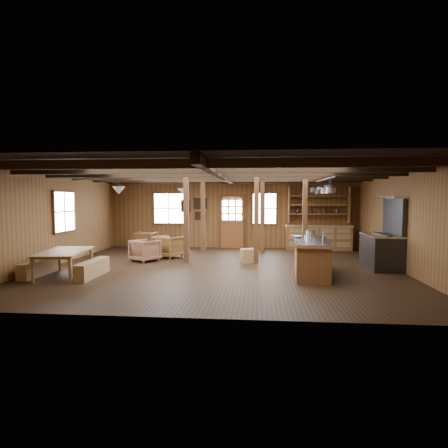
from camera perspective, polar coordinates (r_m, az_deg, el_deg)
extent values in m
cube|color=black|center=(10.85, -0.44, -6.82)|extent=(10.00, 9.00, 0.02)
cube|color=black|center=(10.69, -0.44, 8.20)|extent=(10.00, 9.00, 0.02)
cube|color=brown|center=(12.24, -24.49, 0.70)|extent=(0.02, 9.00, 2.80)
cube|color=brown|center=(11.34, 25.65, 0.43)|extent=(0.02, 9.00, 2.80)
cube|color=brown|center=(15.17, 1.25, 1.63)|extent=(10.00, 0.02, 2.80)
cube|color=brown|center=(6.22, -4.56, -1.81)|extent=(10.00, 0.02, 2.80)
cube|color=black|center=(7.21, -3.24, 9.18)|extent=(9.80, 0.12, 0.18)
cube|color=black|center=(8.70, -1.76, 8.30)|extent=(9.80, 0.12, 0.18)
cube|color=black|center=(10.18, -0.73, 7.67)|extent=(9.80, 0.12, 0.18)
cube|color=black|center=(11.67, 0.05, 7.20)|extent=(9.80, 0.12, 0.18)
cube|color=black|center=(13.17, 0.64, 6.84)|extent=(9.80, 0.12, 0.18)
cube|color=black|center=(14.46, 1.06, 6.58)|extent=(9.80, 0.12, 0.18)
cube|color=black|center=(10.68, -0.44, 7.50)|extent=(0.18, 8.82, 0.18)
cube|color=#412612|center=(11.84, -5.75, 0.94)|extent=(0.15, 0.15, 2.80)
cube|color=#412612|center=(13.97, -3.22, 1.42)|extent=(0.15, 0.15, 2.80)
cube|color=#412612|center=(11.62, 4.96, 0.89)|extent=(0.15, 0.15, 2.80)
cube|color=#412612|center=(13.82, 5.84, 1.38)|extent=(0.15, 0.15, 2.80)
cube|color=#412612|center=(12.72, 12.21, 1.08)|extent=(0.15, 0.15, 2.80)
cube|color=brown|center=(15.17, 1.23, -1.59)|extent=(0.90, 0.06, 1.10)
cube|color=#412612|center=(15.17, -0.58, 0.30)|extent=(0.06, 0.08, 2.10)
cube|color=#412612|center=(15.10, 3.05, 0.28)|extent=(0.06, 0.08, 2.10)
cube|color=#412612|center=(15.09, 1.24, 4.35)|extent=(1.02, 0.08, 0.06)
cube|color=white|center=(15.10, 1.23, 2.19)|extent=(0.84, 0.02, 0.90)
cube|color=white|center=(15.51, -8.40, 2.38)|extent=(1.20, 0.02, 1.20)
cube|color=#412612|center=(15.51, -8.40, 2.38)|extent=(1.32, 0.06, 1.32)
cube|color=white|center=(15.08, 6.18, 2.35)|extent=(0.90, 0.02, 1.20)
cube|color=#412612|center=(15.08, 6.18, 2.35)|extent=(1.02, 0.06, 1.32)
cube|color=white|center=(12.64, -23.19, 1.74)|extent=(0.02, 1.20, 1.20)
cube|color=#412612|center=(12.64, -23.19, 1.74)|extent=(0.14, 1.24, 1.32)
cube|color=silver|center=(15.25, -3.65, 3.14)|extent=(0.50, 0.03, 0.40)
cube|color=black|center=(15.24, -3.65, 3.14)|extent=(0.55, 0.02, 0.45)
cube|color=silver|center=(15.36, -5.86, 2.76)|extent=(0.35, 0.03, 0.45)
cube|color=black|center=(15.35, -5.87, 2.76)|extent=(0.40, 0.02, 0.50)
cube|color=silver|center=(15.27, -3.64, 1.26)|extent=(0.40, 0.03, 0.30)
cube|color=black|center=(15.26, -3.64, 1.26)|extent=(0.45, 0.02, 0.35)
cube|color=brown|center=(15.07, 14.17, -2.13)|extent=(2.50, 0.55, 0.90)
cube|color=olive|center=(15.01, 14.21, -0.32)|extent=(2.55, 0.60, 0.06)
cube|color=brown|center=(15.05, 14.20, 1.49)|extent=(2.30, 0.35, 0.04)
cube|color=brown|center=(15.04, 14.23, 2.82)|extent=(2.30, 0.35, 0.04)
cube|color=brown|center=(15.04, 14.25, 4.15)|extent=(2.30, 0.35, 0.04)
cube|color=brown|center=(14.91, 9.85, 2.87)|extent=(0.04, 0.35, 1.40)
cube|color=brown|center=(15.26, 18.50, 2.75)|extent=(0.04, 0.35, 1.40)
cylinder|color=#2C2C2F|center=(11.37, -15.77, 6.61)|extent=(0.02, 0.02, 0.45)
cone|color=silver|center=(11.36, -15.74, 4.97)|extent=(0.36, 0.36, 0.22)
cylinder|color=#2C2C2F|center=(12.88, -6.25, 6.41)|extent=(0.02, 0.02, 0.45)
cone|color=silver|center=(12.87, -6.24, 4.97)|extent=(0.36, 0.36, 0.22)
cylinder|color=#2C2C2F|center=(11.08, 15.06, 6.57)|extent=(0.04, 3.00, 0.04)
cylinder|color=#2C2C2F|center=(9.73, 15.97, 6.18)|extent=(0.01, 0.01, 0.25)
cylinder|color=silver|center=(9.73, 15.95, 5.03)|extent=(0.24, 0.24, 0.14)
cylinder|color=#2C2C2F|center=(10.12, 15.87, 6.26)|extent=(0.01, 0.01, 0.19)
cylinder|color=#2C2C2F|center=(10.12, 15.86, 5.31)|extent=(0.26, 0.26, 0.14)
cylinder|color=#2C2C2F|center=(10.51, 15.82, 5.98)|extent=(0.01, 0.01, 0.26)
cylinder|color=silver|center=(10.51, 15.80, 4.88)|extent=(0.25, 0.25, 0.14)
cylinder|color=#2C2C2F|center=(10.90, 15.71, 6.13)|extent=(0.01, 0.01, 0.18)
cylinder|color=#2C2C2F|center=(10.90, 15.70, 5.30)|extent=(0.25, 0.25, 0.14)
cylinder|color=#2C2C2F|center=(11.27, 15.09, 5.87)|extent=(0.01, 0.01, 0.25)
cylinder|color=silver|center=(11.26, 15.07, 4.87)|extent=(0.21, 0.21, 0.14)
cylinder|color=#2C2C2F|center=(11.63, 14.26, 5.78)|extent=(0.01, 0.01, 0.27)
cylinder|color=#2C2C2F|center=(11.63, 14.24, 4.76)|extent=(0.18, 0.18, 0.14)
cylinder|color=#2C2C2F|center=(12.03, 14.54, 5.90)|extent=(0.01, 0.01, 0.19)
cylinder|color=silver|center=(12.03, 14.52, 5.11)|extent=(0.26, 0.26, 0.14)
cylinder|color=#2C2C2F|center=(12.39, 13.61, 5.85)|extent=(0.01, 0.01, 0.20)
cylinder|color=#2C2C2F|center=(12.39, 13.60, 5.06)|extent=(0.27, 0.27, 0.14)
cube|color=brown|center=(10.15, 13.10, -5.16)|extent=(0.98, 2.45, 0.86)
cube|color=silver|center=(10.09, 13.14, -2.53)|extent=(1.07, 2.56, 0.08)
cylinder|color=#2C2C2F|center=(9.50, 13.64, -2.93)|extent=(0.44, 0.44, 0.06)
cylinder|color=silver|center=(9.51, 14.84, -2.04)|extent=(0.03, 0.03, 0.30)
cube|color=olive|center=(11.79, 3.68, -4.84)|extent=(0.58, 0.49, 0.44)
cube|color=#2C2C2F|center=(11.71, 22.86, -3.96)|extent=(0.83, 1.57, 0.94)
cube|color=silver|center=(11.66, 22.93, -1.57)|extent=(0.86, 1.59, 0.04)
cube|color=#2C2C2F|center=(11.72, 24.49, 1.12)|extent=(0.12, 1.57, 1.04)
cube|color=silver|center=(11.67, 24.01, 3.69)|extent=(0.40, 1.67, 0.05)
imported|color=olive|center=(10.56, -22.95, -5.57)|extent=(1.32, 2.02, 0.66)
cube|color=olive|center=(10.95, -26.41, -6.01)|extent=(0.28, 1.48, 0.41)
cube|color=olive|center=(10.27, -19.40, -6.44)|extent=(0.28, 1.52, 0.42)
imported|color=brown|center=(14.99, -11.88, -2.49)|extent=(0.80, 0.82, 0.71)
imported|color=brown|center=(12.89, -8.36, -3.40)|extent=(1.10, 1.11, 0.75)
imported|color=brown|center=(12.27, -11.92, -3.94)|extent=(1.05, 1.06, 0.70)
cylinder|color=silver|center=(10.77, 13.02, -1.42)|extent=(0.30, 0.30, 0.18)
imported|color=silver|center=(10.37, 11.01, -1.92)|extent=(0.31, 0.31, 0.06)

